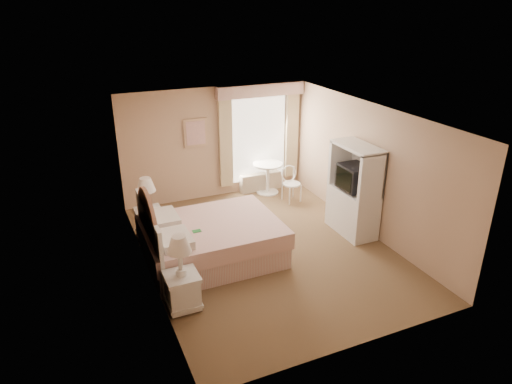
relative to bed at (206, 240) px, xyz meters
name	(u,v)px	position (x,y,z in m)	size (l,w,h in m)	color
room	(267,186)	(1.11, -0.10, 0.87)	(4.21, 5.51, 2.51)	brown
window	(260,135)	(2.16, 2.55, 0.96)	(2.05, 0.22, 2.51)	white
framed_art	(196,133)	(0.66, 2.61, 1.17)	(0.52, 0.04, 0.62)	tan
bed	(206,240)	(0.00, 0.00, 0.00)	(2.29, 1.80, 1.59)	tan
nightstand_near	(182,282)	(-0.73, -1.14, 0.06)	(0.48, 0.48, 1.17)	white
nightstand_far	(149,216)	(-0.73, 1.23, 0.07)	(0.49, 0.49, 1.19)	white
round_table	(268,173)	(2.25, 2.30, 0.10)	(0.69, 0.69, 0.73)	white
cafe_chair	(290,181)	(2.53, 1.71, 0.09)	(0.43, 0.43, 0.81)	white
armoire	(354,197)	(2.92, -0.12, 0.35)	(0.53, 1.06, 1.77)	white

